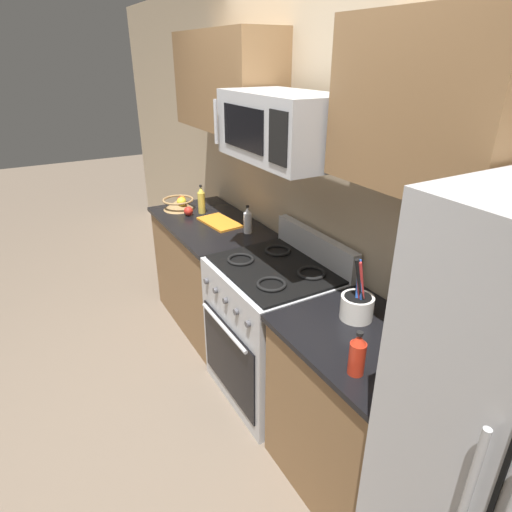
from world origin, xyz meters
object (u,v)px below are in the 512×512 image
Objects in this scene: apple_loose at (188,211)px; cutting_board at (220,222)px; prep_bowl at (433,352)px; microwave at (283,127)px; fruit_basket at (179,203)px; bottle_oil at (201,200)px; bottle_vinegar at (248,221)px; bottle_hot_sauce at (357,355)px; range_oven at (274,330)px; utensil_crock at (357,305)px.

apple_loose reaches higher than cutting_board.
apple_loose is 0.32m from cutting_board.
apple_loose is 0.65× the size of prep_bowl.
microwave is 1.32m from prep_bowl.
fruit_basket is 0.19m from apple_loose.
bottle_oil reaches higher than prep_bowl.
bottle_vinegar reaches higher than cutting_board.
bottle_hot_sauce is at bearing -3.04° from apple_loose.
cutting_board is 0.31m from bottle_oil.
bottle_hot_sauce is (2.12, -0.23, -0.02)m from bottle_oil.
microwave is 0.96m from bottle_vinegar.
bottle_vinegar is (-0.60, 0.14, 0.53)m from range_oven.
bottle_vinegar is at bearing 169.48° from microwave.
utensil_crock is 1.61× the size of bottle_vinegar.
microwave reaches higher than prep_bowl.
prep_bowl is at bearing 3.27° from bottle_oil.
range_oven is 3.27× the size of utensil_crock.
utensil_crock is 2.95× the size of prep_bowl.
range_oven is at bearing -89.97° from microwave.
apple_loose is (-1.16, -0.12, -0.79)m from microwave.
microwave is 3.67× the size of bottle_vinegar.
fruit_basket is at bearing -174.26° from microwave.
bottle_oil reaches higher than bottle_hot_sauce.
bottle_oil is 0.58m from bottle_vinegar.
apple_loose is at bearing 3.28° from fruit_basket.
utensil_crock is 0.92× the size of cutting_board.
range_oven is 0.99m from cutting_board.
bottle_oil is at bearing 173.78° from bottle_hot_sauce.
apple_loose is at bearing -173.87° from microwave.
range_oven is 0.81m from bottle_vinegar.
apple_loose is 0.32× the size of bottle_oil.
bottle_vinegar reaches higher than bottle_hot_sauce.
range_oven is 4.68× the size of bottle_oil.
range_oven is 1.27m from microwave.
bottle_vinegar is at bearing 167.35° from bottle_hot_sauce.
cutting_board is (-1.52, -0.02, -0.07)m from utensil_crock.
fruit_basket is 2.28× the size of prep_bowl.
bottle_vinegar is at bearing -179.70° from prep_bowl.
bottle_oil is at bearing 92.71° from apple_loose.
prep_bowl is (1.04, 0.12, -0.81)m from microwave.
microwave is at bearing -176.63° from utensil_crock.
utensil_crock reaches higher than cutting_board.
utensil_crock reaches higher than bottle_oil.
bottle_hot_sauce is at bearing -13.97° from microwave.
fruit_basket is at bearing 177.47° from bottle_hot_sauce.
bottle_vinegar is (0.75, 0.25, 0.04)m from fruit_basket.
microwave is 2.94× the size of fruit_basket.
bottle_oil is at bearing 178.89° from range_oven.
cutting_board is at bearing 26.52° from apple_loose.
utensil_crock is at bearing 138.23° from bottle_hot_sauce.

